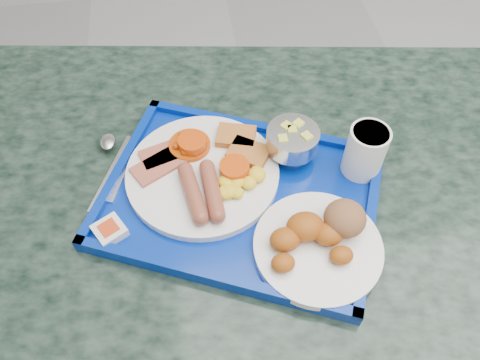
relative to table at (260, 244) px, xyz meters
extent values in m
cylinder|color=gray|center=(0.00, 0.00, -0.51)|extent=(0.53, 0.53, 0.03)
cylinder|color=gray|center=(0.00, 0.00, -0.18)|extent=(0.10, 0.10, 0.64)
cube|color=black|center=(0.00, 0.00, 0.16)|extent=(1.23, 0.91, 0.04)
cube|color=#032595|center=(-0.04, -0.01, 0.19)|extent=(0.51, 0.45, 0.01)
cube|color=#032595|center=(0.02, 0.12, 0.20)|extent=(0.39, 0.19, 0.01)
cube|color=#032595|center=(-0.10, -0.15, 0.20)|extent=(0.39, 0.19, 0.01)
cube|color=#032595|center=(0.14, -0.10, 0.20)|extent=(0.14, 0.29, 0.01)
cube|color=#032595|center=(-0.23, 0.07, 0.20)|extent=(0.14, 0.29, 0.01)
cylinder|color=white|center=(-0.10, 0.03, 0.20)|extent=(0.25, 0.25, 0.01)
cube|color=#BA5D4A|center=(-0.15, 0.08, 0.21)|extent=(0.09, 0.07, 0.01)
cube|color=#BA5D4A|center=(-0.17, 0.05, 0.21)|extent=(0.10, 0.08, 0.01)
cylinder|color=#C34608|center=(-0.11, 0.09, 0.21)|extent=(0.07, 0.07, 0.01)
sphere|color=#C34608|center=(-0.09, 0.10, 0.22)|extent=(0.01, 0.01, 0.01)
sphere|color=#C34608|center=(-0.12, 0.11, 0.22)|extent=(0.01, 0.01, 0.01)
sphere|color=#C34608|center=(-0.11, 0.08, 0.22)|extent=(0.01, 0.01, 0.01)
sphere|color=#C34608|center=(-0.11, 0.08, 0.22)|extent=(0.01, 0.01, 0.01)
sphere|color=#C34608|center=(-0.10, 0.10, 0.22)|extent=(0.01, 0.01, 0.01)
sphere|color=#C34608|center=(-0.09, 0.09, 0.22)|extent=(0.01, 0.01, 0.01)
sphere|color=#C34608|center=(-0.10, 0.06, 0.22)|extent=(0.01, 0.01, 0.01)
sphere|color=#C34608|center=(-0.14, 0.08, 0.22)|extent=(0.01, 0.01, 0.01)
sphere|color=#C34608|center=(-0.12, 0.07, 0.22)|extent=(0.01, 0.01, 0.01)
sphere|color=#C34608|center=(-0.11, 0.06, 0.22)|extent=(0.01, 0.01, 0.01)
sphere|color=#C34608|center=(-0.10, 0.11, 0.22)|extent=(0.01, 0.01, 0.01)
sphere|color=#C34608|center=(-0.12, 0.08, 0.22)|extent=(0.01, 0.01, 0.01)
cube|color=#C67131|center=(-0.03, 0.09, 0.22)|extent=(0.08, 0.06, 0.01)
cube|color=#C67131|center=(-0.02, 0.05, 0.22)|extent=(0.08, 0.08, 0.01)
cylinder|color=brown|center=(-0.12, -0.02, 0.22)|extent=(0.04, 0.10, 0.02)
cylinder|color=brown|center=(-0.09, -0.02, 0.22)|extent=(0.03, 0.10, 0.02)
ellipsoid|color=yellow|center=(-0.05, 0.00, 0.22)|extent=(0.03, 0.03, 0.02)
ellipsoid|color=yellow|center=(-0.05, -0.02, 0.22)|extent=(0.02, 0.02, 0.01)
ellipsoid|color=yellow|center=(-0.01, 0.01, 0.22)|extent=(0.02, 0.02, 0.01)
ellipsoid|color=yellow|center=(-0.04, 0.03, 0.22)|extent=(0.03, 0.03, 0.02)
ellipsoid|color=yellow|center=(-0.06, 0.00, 0.22)|extent=(0.03, 0.03, 0.02)
ellipsoid|color=yellow|center=(-0.06, -0.02, 0.22)|extent=(0.03, 0.03, 0.02)
ellipsoid|color=yellow|center=(-0.07, -0.02, 0.22)|extent=(0.03, 0.03, 0.02)
ellipsoid|color=yellow|center=(-0.01, 0.01, 0.22)|extent=(0.03, 0.03, 0.02)
ellipsoid|color=yellow|center=(-0.05, 0.02, 0.22)|extent=(0.02, 0.02, 0.02)
ellipsoid|color=yellow|center=(-0.03, -0.01, 0.22)|extent=(0.02, 0.02, 0.02)
cylinder|color=#CD3805|center=(-0.11, 0.08, 0.22)|extent=(0.05, 0.05, 0.01)
cylinder|color=#CD3805|center=(-0.05, 0.02, 0.22)|extent=(0.05, 0.05, 0.01)
cylinder|color=white|center=(0.06, -0.13, 0.20)|extent=(0.19, 0.19, 0.01)
ellipsoid|color=#9E4B12|center=(0.08, -0.15, 0.22)|extent=(0.03, 0.03, 0.02)
ellipsoid|color=#9E4B12|center=(0.07, -0.12, 0.22)|extent=(0.04, 0.04, 0.03)
ellipsoid|color=#9E4B12|center=(0.04, -0.10, 0.23)|extent=(0.06, 0.05, 0.04)
ellipsoid|color=#9E4B12|center=(0.01, -0.12, 0.22)|extent=(0.04, 0.04, 0.03)
ellipsoid|color=#9E4B12|center=(0.00, -0.15, 0.22)|extent=(0.03, 0.03, 0.02)
ellipsoid|color=brown|center=(0.10, -0.10, 0.23)|extent=(0.06, 0.06, 0.05)
cylinder|color=#B5B5B8|center=(0.05, 0.06, 0.20)|extent=(0.05, 0.05, 0.01)
cylinder|color=#B5B5B8|center=(0.05, 0.06, 0.21)|extent=(0.02, 0.02, 0.02)
cylinder|color=#B5B5B8|center=(0.05, 0.06, 0.24)|extent=(0.09, 0.09, 0.03)
cube|color=#DEE256|center=(0.05, 0.06, 0.25)|extent=(0.02, 0.02, 0.01)
cube|color=#DEE256|center=(0.05, 0.07, 0.25)|extent=(0.02, 0.02, 0.01)
cube|color=#DEE256|center=(0.07, 0.04, 0.25)|extent=(0.02, 0.02, 0.01)
cube|color=#DEE256|center=(0.03, 0.04, 0.25)|extent=(0.01, 0.02, 0.01)
cube|color=#DEE256|center=(0.07, 0.07, 0.25)|extent=(0.02, 0.02, 0.01)
cylinder|color=white|center=(0.16, 0.01, 0.24)|extent=(0.06, 0.06, 0.09)
cylinder|color=#CB700B|center=(0.16, 0.01, 0.28)|extent=(0.06, 0.06, 0.01)
cube|color=#B5B5B8|center=(-0.23, 0.06, 0.20)|extent=(0.05, 0.11, 0.00)
ellipsoid|color=#B5B5B8|center=(-0.25, 0.13, 0.20)|extent=(0.04, 0.04, 0.01)
cube|color=#B5B5B8|center=(-0.25, 0.06, 0.20)|extent=(0.07, 0.15, 0.00)
cube|color=white|center=(-0.24, -0.05, 0.20)|extent=(0.06, 0.06, 0.01)
cube|color=red|center=(-0.24, -0.05, 0.21)|extent=(0.03, 0.03, 0.00)
camera|label=1|loc=(-0.10, -0.44, 0.80)|focal=35.00mm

